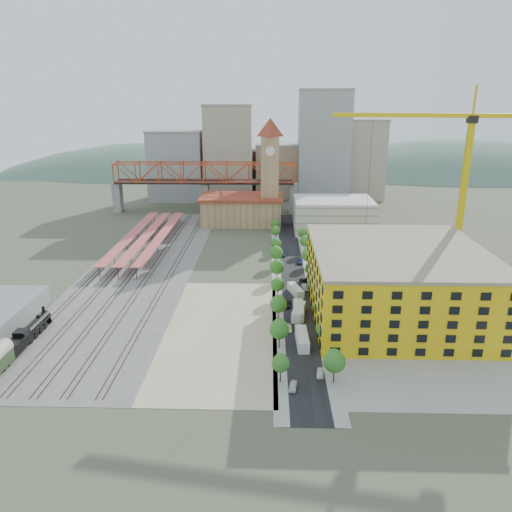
{
  "coord_description": "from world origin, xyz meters",
  "views": [
    {
      "loc": [
        7.95,
        -145.8,
        56.41
      ],
      "look_at": [
        3.94,
        -0.2,
        10.0
      ],
      "focal_mm": 35.0,
      "sensor_mm": 36.0,
      "label": 1
    }
  ],
  "objects_px": {
    "tower_crane": "(454,163)",
    "site_trailer_a": "(302,339)",
    "site_trailer_b": "(298,312)",
    "site_trailer_d": "(296,290)",
    "construction_building": "(396,282)",
    "clock_tower": "(270,162)",
    "site_trailer_c": "(298,311)",
    "locomotive": "(29,333)",
    "car_0": "(293,386)"
  },
  "relations": [
    {
      "from": "clock_tower",
      "to": "tower_crane",
      "type": "relative_size",
      "value": 0.87
    },
    {
      "from": "clock_tower",
      "to": "site_trailer_a",
      "type": "height_order",
      "value": "clock_tower"
    },
    {
      "from": "tower_crane",
      "to": "site_trailer_c",
      "type": "xyz_separation_m",
      "value": [
        -48.65,
        -32.34,
        -35.59
      ]
    },
    {
      "from": "locomotive",
      "to": "tower_crane",
      "type": "xyz_separation_m",
      "value": [
        114.65,
        48.97,
        34.89
      ]
    },
    {
      "from": "site_trailer_a",
      "to": "clock_tower",
      "type": "bearing_deg",
      "value": 92.3
    },
    {
      "from": "construction_building",
      "to": "site_trailer_c",
      "type": "height_order",
      "value": "construction_building"
    },
    {
      "from": "site_trailer_a",
      "to": "site_trailer_d",
      "type": "bearing_deg",
      "value": 88.43
    },
    {
      "from": "site_trailer_d",
      "to": "clock_tower",
      "type": "bearing_deg",
      "value": 78.24
    },
    {
      "from": "clock_tower",
      "to": "site_trailer_d",
      "type": "relative_size",
      "value": 5.85
    },
    {
      "from": "clock_tower",
      "to": "locomotive",
      "type": "distance_m",
      "value": 134.28
    },
    {
      "from": "construction_building",
      "to": "site_trailer_c",
      "type": "xyz_separation_m",
      "value": [
        -26.0,
        -1.52,
        -8.01
      ]
    },
    {
      "from": "locomotive",
      "to": "clock_tower",
      "type": "bearing_deg",
      "value": 63.85
    },
    {
      "from": "site_trailer_b",
      "to": "car_0",
      "type": "relative_size",
      "value": 2.49
    },
    {
      "from": "locomotive",
      "to": "site_trailer_b",
      "type": "distance_m",
      "value": 67.88
    },
    {
      "from": "locomotive",
      "to": "site_trailer_c",
      "type": "bearing_deg",
      "value": 14.14
    },
    {
      "from": "site_trailer_a",
      "to": "site_trailer_b",
      "type": "xyz_separation_m",
      "value": [
        0.0,
        15.98,
        -0.05
      ]
    },
    {
      "from": "site_trailer_a",
      "to": "site_trailer_b",
      "type": "height_order",
      "value": "site_trailer_a"
    },
    {
      "from": "locomotive",
      "to": "site_trailer_c",
      "type": "distance_m",
      "value": 68.07
    },
    {
      "from": "locomotive",
      "to": "site_trailer_c",
      "type": "height_order",
      "value": "locomotive"
    },
    {
      "from": "locomotive",
      "to": "site_trailer_a",
      "type": "bearing_deg",
      "value": -0.11
    },
    {
      "from": "site_trailer_b",
      "to": "car_0",
      "type": "xyz_separation_m",
      "value": [
        -3.0,
        -35.31,
        -0.68
      ]
    },
    {
      "from": "site_trailer_b",
      "to": "site_trailer_d",
      "type": "distance_m",
      "value": 15.99
    },
    {
      "from": "site_trailer_d",
      "to": "construction_building",
      "type": "bearing_deg",
      "value": -44.83
    },
    {
      "from": "locomotive",
      "to": "site_trailer_c",
      "type": "relative_size",
      "value": 2.2
    },
    {
      "from": "construction_building",
      "to": "site_trailer_d",
      "type": "height_order",
      "value": "construction_building"
    },
    {
      "from": "site_trailer_b",
      "to": "construction_building",
      "type": "bearing_deg",
      "value": 15.99
    },
    {
      "from": "site_trailer_b",
      "to": "clock_tower",
      "type": "bearing_deg",
      "value": 105.41
    },
    {
      "from": "tower_crane",
      "to": "site_trailer_a",
      "type": "relative_size",
      "value": 5.88
    },
    {
      "from": "locomotive",
      "to": "site_trailer_d",
      "type": "xyz_separation_m",
      "value": [
        66.0,
        31.84,
        -0.89
      ]
    },
    {
      "from": "tower_crane",
      "to": "site_trailer_c",
      "type": "relative_size",
      "value": 5.85
    },
    {
      "from": "clock_tower",
      "to": "site_trailer_c",
      "type": "relative_size",
      "value": 5.08
    },
    {
      "from": "tower_crane",
      "to": "site_trailer_d",
      "type": "bearing_deg",
      "value": -160.6
    },
    {
      "from": "locomotive",
      "to": "site_trailer_a",
      "type": "relative_size",
      "value": 2.21
    },
    {
      "from": "site_trailer_d",
      "to": "car_0",
      "type": "relative_size",
      "value": 2.25
    },
    {
      "from": "clock_tower",
      "to": "site_trailer_a",
      "type": "bearing_deg",
      "value": -86.13
    },
    {
      "from": "site_trailer_c",
      "to": "car_0",
      "type": "height_order",
      "value": "site_trailer_c"
    },
    {
      "from": "clock_tower",
      "to": "car_0",
      "type": "bearing_deg",
      "value": -87.92
    },
    {
      "from": "site_trailer_a",
      "to": "site_trailer_d",
      "type": "xyz_separation_m",
      "value": [
        0.0,
        31.97,
        -0.18
      ]
    },
    {
      "from": "site_trailer_b",
      "to": "site_trailer_d",
      "type": "height_order",
      "value": "site_trailer_b"
    },
    {
      "from": "site_trailer_a",
      "to": "site_trailer_b",
      "type": "distance_m",
      "value": 15.98
    },
    {
      "from": "construction_building",
      "to": "car_0",
      "type": "xyz_separation_m",
      "value": [
        -29.0,
        -37.61,
        -8.74
      ]
    },
    {
      "from": "tower_crane",
      "to": "site_trailer_d",
      "type": "relative_size",
      "value": 6.74
    },
    {
      "from": "clock_tower",
      "to": "locomotive",
      "type": "bearing_deg",
      "value": -116.15
    },
    {
      "from": "construction_building",
      "to": "tower_crane",
      "type": "xyz_separation_m",
      "value": [
        22.65,
        30.82,
        27.58
      ]
    },
    {
      "from": "clock_tower",
      "to": "site_trailer_d",
      "type": "bearing_deg",
      "value": -84.7
    },
    {
      "from": "tower_crane",
      "to": "site_trailer_b",
      "type": "height_order",
      "value": "tower_crane"
    },
    {
      "from": "site_trailer_a",
      "to": "car_0",
      "type": "relative_size",
      "value": 2.58
    },
    {
      "from": "site_trailer_d",
      "to": "car_0",
      "type": "bearing_deg",
      "value": -110.41
    },
    {
      "from": "site_trailer_b",
      "to": "site_trailer_c",
      "type": "xyz_separation_m",
      "value": [
        0.0,
        0.77,
        0.05
      ]
    },
    {
      "from": "clock_tower",
      "to": "site_trailer_c",
      "type": "xyz_separation_m",
      "value": [
        8.0,
        -101.52,
        -27.29
      ]
    }
  ]
}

